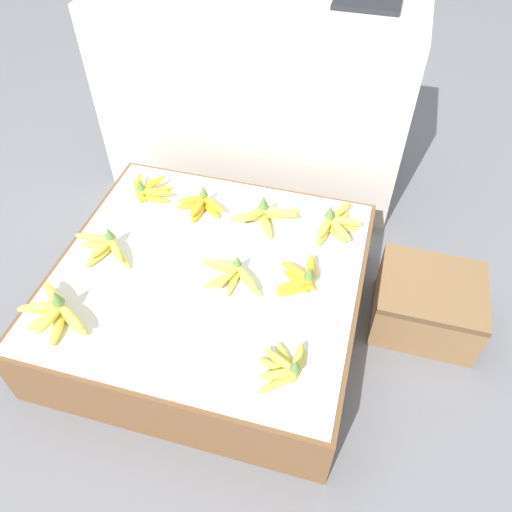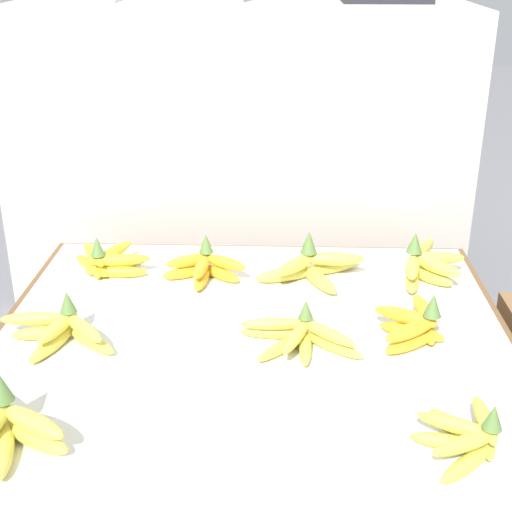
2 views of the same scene
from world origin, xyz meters
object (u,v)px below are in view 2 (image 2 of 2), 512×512
(banana_bunch_middle_right, at_px, (417,325))
(banana_bunch_back_left, at_px, (107,261))
(banana_bunch_middle_left, at_px, (61,330))
(banana_bunch_back_midright, at_px, (313,266))
(banana_bunch_front_right, at_px, (468,435))
(banana_bunch_back_right, at_px, (425,265))
(banana_bunch_back_midleft, at_px, (204,267))
(banana_bunch_middle_midright, at_px, (300,336))

(banana_bunch_middle_right, bearing_deg, banana_bunch_back_left, 156.89)
(banana_bunch_middle_left, relative_size, banana_bunch_back_midright, 0.95)
(banana_bunch_front_right, xyz_separation_m, banana_bunch_middle_right, (-0.02, 0.32, 0.01))
(banana_bunch_middle_left, bearing_deg, banana_bunch_back_midright, 31.46)
(banana_bunch_middle_left, height_order, banana_bunch_back_left, banana_bunch_back_left)
(banana_bunch_middle_right, relative_size, banana_bunch_back_right, 0.83)
(banana_bunch_back_midright, bearing_deg, banana_bunch_back_midleft, -178.39)
(banana_bunch_front_right, relative_size, banana_bunch_middle_left, 0.77)
(banana_bunch_middle_left, bearing_deg, banana_bunch_middle_right, 3.31)
(banana_bunch_back_midright, bearing_deg, banana_bunch_back_left, 177.19)
(banana_bunch_front_right, bearing_deg, banana_bunch_back_right, 86.02)
(banana_bunch_front_right, distance_m, banana_bunch_middle_left, 0.74)
(banana_bunch_middle_midright, bearing_deg, banana_bunch_back_midleft, 126.03)
(banana_bunch_back_left, height_order, banana_bunch_back_midright, banana_bunch_back_midright)
(banana_bunch_front_right, bearing_deg, banana_bunch_back_midright, 109.82)
(banana_bunch_middle_right, height_order, banana_bunch_back_midright, banana_bunch_back_midright)
(banana_bunch_middle_right, relative_size, banana_bunch_back_midright, 0.76)
(banana_bunch_middle_left, height_order, banana_bunch_back_midleft, banana_bunch_back_midleft)
(banana_bunch_back_midright, xyz_separation_m, banana_bunch_back_right, (0.25, 0.02, -0.00))
(banana_bunch_back_midleft, bearing_deg, banana_bunch_back_left, 172.47)
(banana_bunch_back_midright, height_order, banana_bunch_back_right, banana_bunch_back_midright)
(banana_bunch_middle_left, height_order, banana_bunch_back_right, banana_bunch_back_right)
(banana_bunch_back_midleft, bearing_deg, banana_bunch_front_right, -51.65)
(banana_bunch_middle_left, xyz_separation_m, banana_bunch_middle_right, (0.66, 0.04, 0.00))
(banana_bunch_back_midright, distance_m, banana_bunch_back_right, 0.25)
(banana_bunch_middle_midright, bearing_deg, banana_bunch_back_right, 47.41)
(banana_bunch_middle_right, bearing_deg, banana_bunch_front_right, -85.98)
(banana_bunch_back_midleft, relative_size, banana_bunch_back_right, 0.86)
(banana_bunch_middle_left, relative_size, banana_bunch_back_right, 1.04)
(banana_bunch_middle_left, xyz_separation_m, banana_bunch_back_midright, (0.48, 0.29, 0.00))
(banana_bunch_front_right, height_order, banana_bunch_back_left, banana_bunch_back_left)
(banana_bunch_middle_right, bearing_deg, banana_bunch_back_right, 76.89)
(banana_bunch_middle_midright, xyz_separation_m, banana_bunch_back_right, (0.28, 0.31, 0.01))
(banana_bunch_middle_right, relative_size, banana_bunch_back_midleft, 0.96)
(banana_bunch_front_right, xyz_separation_m, banana_bunch_back_midright, (-0.21, 0.57, 0.01))
(banana_bunch_middle_midright, bearing_deg, banana_bunch_middle_right, 9.10)
(banana_bunch_front_right, relative_size, banana_bunch_middle_right, 0.96)
(banana_bunch_middle_left, bearing_deg, banana_bunch_back_left, 87.66)
(banana_bunch_middle_midright, bearing_deg, banana_bunch_back_midright, 82.98)
(banana_bunch_back_midleft, distance_m, banana_bunch_back_midright, 0.24)
(banana_bunch_middle_midright, xyz_separation_m, banana_bunch_middle_right, (0.22, 0.04, 0.01))
(banana_bunch_front_right, bearing_deg, banana_bunch_middle_right, 94.02)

